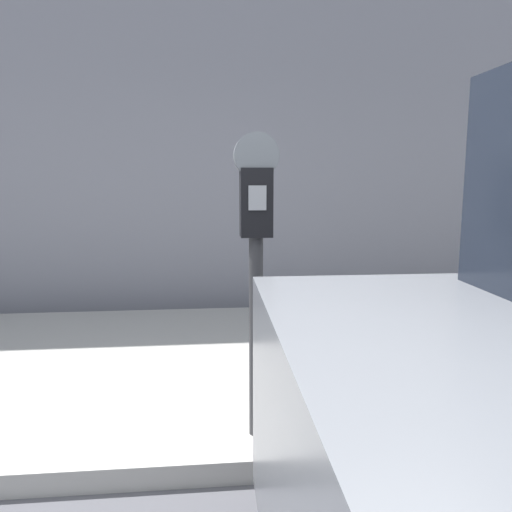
# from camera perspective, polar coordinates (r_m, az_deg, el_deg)

# --- Properties ---
(sidewalk) EXTENTS (24.00, 2.80, 0.12)m
(sidewalk) POSITION_cam_1_polar(r_m,az_deg,el_deg) (3.80, -2.60, -12.21)
(sidewalk) COLOR #9E9B96
(sidewalk) RESTS_ON ground_plane
(building_facade) EXTENTS (24.00, 0.30, 4.94)m
(building_facade) POSITION_cam_1_polar(r_m,az_deg,el_deg) (5.49, -3.92, 19.84)
(building_facade) COLOR gray
(building_facade) RESTS_ON ground_plane
(parking_meter) EXTENTS (0.21, 0.13, 1.52)m
(parking_meter) POSITION_cam_1_polar(r_m,az_deg,el_deg) (2.42, 0.00, 2.55)
(parking_meter) COLOR #2D2D30
(parking_meter) RESTS_ON sidewalk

